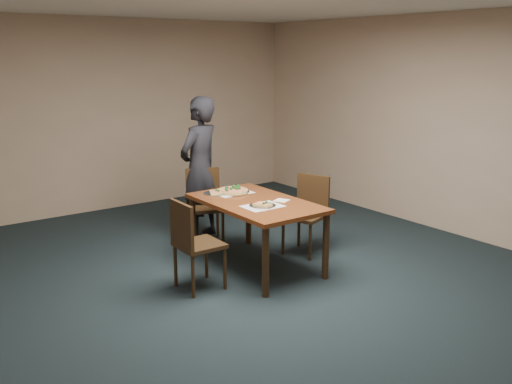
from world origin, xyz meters
TOP-DOWN VIEW (x-y plane):
  - ground at (0.00, 0.00)m, footprint 8.00×8.00m
  - room_shell at (0.00, 0.00)m, footprint 8.00×8.00m
  - dining_table at (0.20, 0.71)m, footprint 0.90×1.50m
  - chair_far at (0.22, 1.81)m, footprint 0.55×0.55m
  - chair_left at (-0.66, 0.59)m, footprint 0.43×0.43m
  - chair_right at (1.00, 0.77)m, footprint 0.53×0.53m
  - diner at (0.27, 2.00)m, footprint 0.76×0.64m
  - placemat_main at (0.21, 1.18)m, footprint 0.42×0.32m
  - placemat_near at (0.13, 0.50)m, footprint 0.40×0.30m
  - pizza_pan at (0.21, 1.18)m, footprint 0.38×0.38m
  - slice_plate_near at (0.13, 0.50)m, footprint 0.28×0.28m
  - slice_plate_far at (0.03, 1.24)m, footprint 0.28×0.28m
  - napkin at (0.43, 0.56)m, footprint 0.19×0.19m

SIDE VIEW (x-z plane):
  - ground at x=0.00m, z-range 0.00..0.00m
  - chair_far at x=0.22m, z-range 0.06..0.97m
  - chair_left at x=-0.66m, z-range 0.06..0.97m
  - chair_right at x=1.00m, z-range 0.06..0.97m
  - dining_table at x=0.20m, z-range 0.28..1.03m
  - placemat_main at x=0.21m, z-range 0.75..0.75m
  - placemat_near at x=0.13m, z-range 0.75..0.75m
  - napkin at x=0.43m, z-range 0.75..0.76m
  - slice_plate_far at x=0.03m, z-range 0.73..0.79m
  - slice_plate_near at x=0.13m, z-range 0.73..0.79m
  - pizza_pan at x=0.21m, z-range 0.74..0.81m
  - diner at x=0.27m, z-range 0.00..1.79m
  - room_shell at x=0.00m, z-range -2.26..5.74m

